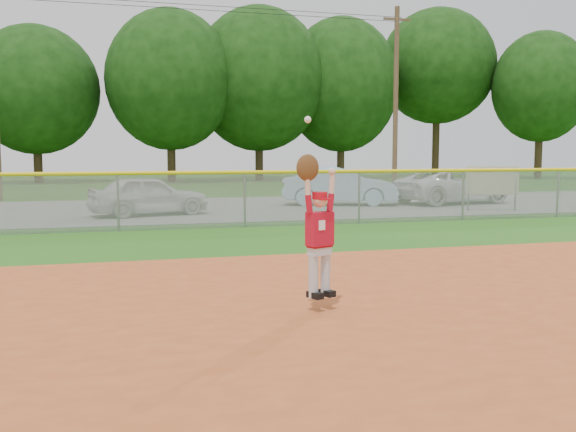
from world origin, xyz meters
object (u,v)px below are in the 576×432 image
object	(u,v)px
car_blue	(340,186)
sponsor_sign	(492,182)
car_white_a	(149,195)
car_white_b	(453,186)
ballplayer	(318,227)

from	to	relation	value
car_blue	sponsor_sign	bearing A→B (deg)	-112.00
car_white_a	car_blue	size ratio (longest dim) A/B	0.86
car_white_b	car_white_a	bearing A→B (deg)	86.10
car_blue	ballplayer	size ratio (longest dim) A/B	1.91
car_white_a	ballplayer	xyz separation A→B (m)	(1.34, -13.29, 0.44)
car_blue	car_white_b	size ratio (longest dim) A/B	0.91
car_white_a	car_blue	distance (m)	7.55
car_white_a	sponsor_sign	size ratio (longest dim) A/B	2.29
car_blue	car_white_b	world-z (taller)	car_blue
car_white_b	ballplayer	xyz separation A→B (m)	(-10.48, -14.91, 0.41)
car_white_a	car_white_b	distance (m)	11.93
car_blue	sponsor_sign	xyz separation A→B (m)	(4.20, -3.68, 0.28)
car_blue	sponsor_sign	distance (m)	5.59
car_blue	sponsor_sign	world-z (taller)	sponsor_sign
car_white_a	car_white_b	bearing A→B (deg)	-95.90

